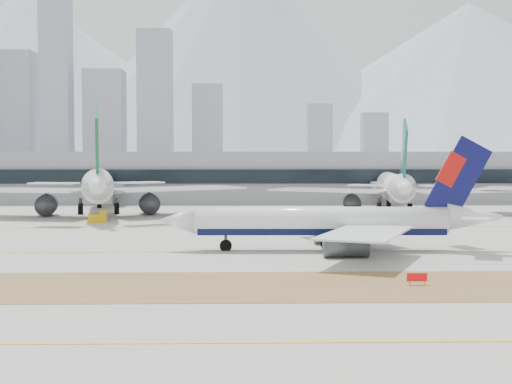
{
  "coord_description": "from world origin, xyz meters",
  "views": [
    {
      "loc": [
        1.17,
        -107.68,
        14.09
      ],
      "look_at": [
        3.91,
        18.0,
        7.5
      ],
      "focal_mm": 50.0,
      "sensor_mm": 36.0,
      "label": 1
    }
  ],
  "objects_px": {
    "taxiing_airliner": "(334,223)",
    "widebody_eva": "(98,187)",
    "widebody_cathay": "(395,188)",
    "terminal": "(237,176)"
  },
  "relations": [
    {
      "from": "taxiing_airliner",
      "to": "widebody_eva",
      "type": "height_order",
      "value": "widebody_eva"
    },
    {
      "from": "taxiing_airliner",
      "to": "widebody_eva",
      "type": "xyz_separation_m",
      "value": [
        -47.26,
        64.61,
        2.43
      ]
    },
    {
      "from": "widebody_cathay",
      "to": "terminal",
      "type": "bearing_deg",
      "value": 45.99
    },
    {
      "from": "widebody_cathay",
      "to": "terminal",
      "type": "height_order",
      "value": "widebody_cathay"
    },
    {
      "from": "taxiing_airliner",
      "to": "terminal",
      "type": "distance_m",
      "value": 119.59
    },
    {
      "from": "widebody_eva",
      "to": "widebody_cathay",
      "type": "distance_m",
      "value": 71.59
    },
    {
      "from": "widebody_eva",
      "to": "terminal",
      "type": "distance_m",
      "value": 62.97
    },
    {
      "from": "taxiing_airliner",
      "to": "terminal",
      "type": "bearing_deg",
      "value": -81.81
    },
    {
      "from": "terminal",
      "to": "widebody_cathay",
      "type": "bearing_deg",
      "value": -51.43
    },
    {
      "from": "taxiing_airliner",
      "to": "widebody_eva",
      "type": "bearing_deg",
      "value": -52.79
    }
  ]
}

